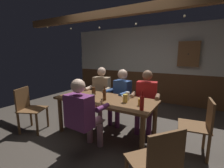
# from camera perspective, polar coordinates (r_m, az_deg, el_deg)

# --- Properties ---
(ground_plane) EXTENTS (6.83, 6.83, 0.00)m
(ground_plane) POSITION_cam_1_polar(r_m,az_deg,el_deg) (3.24, -1.83, -17.47)
(ground_plane) COLOR #423A33
(back_wall_upper) EXTENTS (5.69, 0.12, 1.46)m
(back_wall_upper) POSITION_cam_1_polar(r_m,az_deg,el_deg) (5.31, 13.92, 11.99)
(back_wall_upper) COLOR beige
(back_wall_wainscot) EXTENTS (5.69, 0.12, 0.94)m
(back_wall_wainscot) POSITION_cam_1_polar(r_m,az_deg,el_deg) (5.41, 13.34, -0.82)
(back_wall_wainscot) COLOR brown
(back_wall_wainscot) RESTS_ON ground_plane
(ceiling_beam) EXTENTS (5.13, 0.14, 0.16)m
(ceiling_beam) POSITION_cam_1_polar(r_m,az_deg,el_deg) (3.31, 2.13, 24.58)
(ceiling_beam) COLOR brown
(dining_table) EXTENTS (1.86, 0.82, 0.72)m
(dining_table) POSITION_cam_1_polar(r_m,az_deg,el_deg) (2.95, -2.46, -7.17)
(dining_table) COLOR brown
(dining_table) RESTS_ON ground_plane
(person_0) EXTENTS (0.57, 0.56, 1.23)m
(person_0) POSITION_cam_1_polar(r_m,az_deg,el_deg) (3.74, -4.20, -2.48)
(person_0) COLOR #997F60
(person_0) RESTS_ON ground_plane
(person_1) EXTENTS (0.54, 0.56, 1.21)m
(person_1) POSITION_cam_1_polar(r_m,az_deg,el_deg) (3.48, 3.12, -3.60)
(person_1) COLOR #2D4C84
(person_1) RESTS_ON ground_plane
(person_2) EXTENTS (0.59, 0.59, 1.22)m
(person_2) POSITION_cam_1_polar(r_m,az_deg,el_deg) (3.26, 12.25, -4.81)
(person_2) COLOR #AD1919
(person_2) RESTS_ON ground_plane
(person_3) EXTENTS (0.56, 0.54, 1.19)m
(person_3) POSITION_cam_1_polar(r_m,az_deg,el_deg) (2.45, -10.64, -10.25)
(person_3) COLOR #6B2D66
(person_3) RESTS_ON ground_plane
(chair_empty_near_right) EXTENTS (0.62, 0.62, 0.88)m
(chair_empty_near_right) POSITION_cam_1_polar(r_m,az_deg,el_deg) (1.76, 16.00, -26.49)
(chair_empty_near_right) COLOR brown
(chair_empty_near_right) RESTS_ON ground_plane
(chair_empty_near_left) EXTENTS (0.50, 0.50, 0.88)m
(chair_empty_near_left) POSITION_cam_1_polar(r_m,az_deg,el_deg) (2.78, 29.27, -12.98)
(chair_empty_near_left) COLOR brown
(chair_empty_near_left) RESTS_ON ground_plane
(chair_empty_far_end) EXTENTS (0.58, 0.58, 0.88)m
(chair_empty_far_end) POSITION_cam_1_polar(r_m,az_deg,el_deg) (3.58, -27.98, -7.68)
(chair_empty_far_end) COLOR brown
(chair_empty_far_end) RESTS_ON ground_plane
(table_candle) EXTENTS (0.04, 0.04, 0.08)m
(table_candle) POSITION_cam_1_polar(r_m,az_deg,el_deg) (2.65, -3.74, -6.07)
(table_candle) COLOR #F9E08C
(table_candle) RESTS_ON dining_table
(plate_0) EXTENTS (0.22, 0.22, 0.01)m
(plate_0) POSITION_cam_1_polar(r_m,az_deg,el_deg) (3.06, 5.65, -4.43)
(plate_0) COLOR white
(plate_0) RESTS_ON dining_table
(bottle_0) EXTENTS (0.06, 0.06, 0.28)m
(bottle_0) POSITION_cam_1_polar(r_m,az_deg,el_deg) (2.35, 10.80, -6.73)
(bottle_0) COLOR red
(bottle_0) RESTS_ON dining_table
(bottle_1) EXTENTS (0.06, 0.06, 0.26)m
(bottle_1) POSITION_cam_1_polar(r_m,az_deg,el_deg) (2.79, -2.75, -3.83)
(bottle_1) COLOR #593314
(bottle_1) RESTS_ON dining_table
(pint_glass_0) EXTENTS (0.08, 0.08, 0.14)m
(pint_glass_0) POSITION_cam_1_polar(r_m,az_deg,el_deg) (2.85, 5.68, -4.28)
(pint_glass_0) COLOR white
(pint_glass_0) RESTS_ON dining_table
(pint_glass_1) EXTENTS (0.07, 0.07, 0.13)m
(pint_glass_1) POSITION_cam_1_polar(r_m,az_deg,el_deg) (2.75, -7.14, -5.00)
(pint_glass_1) COLOR white
(pint_glass_1) RESTS_ON dining_table
(pint_glass_2) EXTENTS (0.08, 0.08, 0.15)m
(pint_glass_2) POSITION_cam_1_polar(r_m,az_deg,el_deg) (3.20, -6.68, -2.50)
(pint_glass_2) COLOR #4C2D19
(pint_glass_2) RESTS_ON dining_table
(pint_glass_3) EXTENTS (0.06, 0.06, 0.11)m
(pint_glass_3) POSITION_cam_1_polar(r_m,az_deg,el_deg) (2.56, 10.14, -6.51)
(pint_glass_3) COLOR gold
(pint_glass_3) RESTS_ON dining_table
(pint_glass_4) EXTENTS (0.08, 0.08, 0.14)m
(pint_glass_4) POSITION_cam_1_polar(r_m,az_deg,el_deg) (2.68, 4.78, -5.21)
(pint_glass_4) COLOR #E5C64C
(pint_glass_4) RESTS_ON dining_table
(wall_dart_cabinet) EXTENTS (0.56, 0.15, 0.70)m
(wall_dart_cabinet) POSITION_cam_1_polar(r_m,az_deg,el_deg) (4.97, 26.08, 9.76)
(wall_dart_cabinet) COLOR brown
(string_lights) EXTENTS (4.02, 0.04, 0.17)m
(string_lights) POSITION_cam_1_polar(r_m,az_deg,el_deg) (3.22, 1.66, 21.40)
(string_lights) COLOR #F9EAB2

